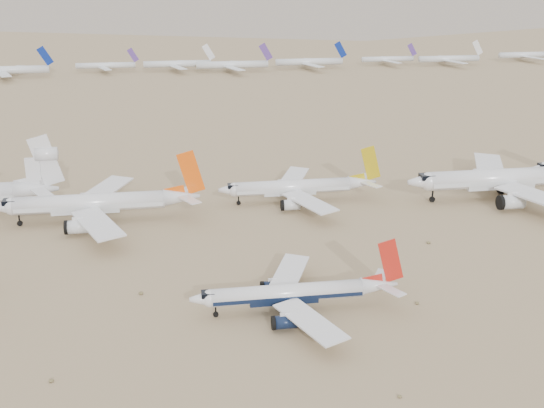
{
  "coord_description": "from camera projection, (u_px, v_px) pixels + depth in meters",
  "views": [
    {
      "loc": [
        -23.13,
        -114.23,
        64.64
      ],
      "look_at": [
        1.85,
        45.72,
        7.0
      ],
      "focal_mm": 45.0,
      "sensor_mm": 36.0,
      "label": 1
    }
  ],
  "objects": [
    {
      "name": "ground",
      "position": [
        299.0,
        317.0,
        131.37
      ],
      "size": [
        7000.0,
        7000.0,
        0.0
      ],
      "primitive_type": "plane",
      "color": "olive",
      "rests_on": "ground"
    },
    {
      "name": "main_airliner",
      "position": [
        297.0,
        293.0,
        132.48
      ],
      "size": [
        39.99,
        39.06,
        14.11
      ],
      "color": "silver",
      "rests_on": "ground"
    },
    {
      "name": "row2_navy_widebody",
      "position": [
        511.0,
        178.0,
        195.78
      ],
      "size": [
        59.75,
        58.42,
        21.25
      ],
      "color": "silver",
      "rests_on": "ground"
    },
    {
      "name": "row2_gold_tail",
      "position": [
        299.0,
        187.0,
        193.11
      ],
      "size": [
        44.14,
        43.17,
        15.72
      ],
      "color": "silver",
      "rests_on": "ground"
    },
    {
      "name": "row2_orange_tail",
      "position": [
        99.0,
        203.0,
        177.99
      ],
      "size": [
        51.82,
        50.69,
        18.49
      ],
      "color": "silver",
      "rests_on": "ground"
    },
    {
      "name": "distant_storage_row",
      "position": [
        282.0,
        62.0,
        434.53
      ],
      "size": [
        660.24,
        64.38,
        15.95
      ],
      "color": "silver",
      "rests_on": "ground"
    },
    {
      "name": "desert_scrub",
      "position": [
        197.0,
        392.0,
        107.89
      ],
      "size": [
        233.6,
        121.67,
        0.63
      ],
      "color": "brown",
      "rests_on": "ground"
    }
  ]
}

